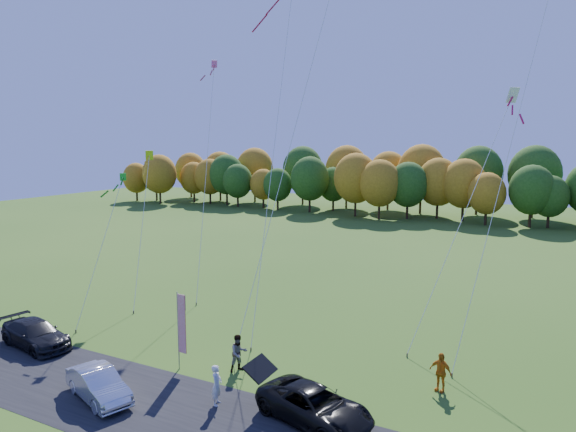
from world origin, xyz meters
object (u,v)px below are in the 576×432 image
at_px(silver_sedan, 98,384).
at_px(person_east, 440,372).
at_px(black_suv, 315,405).
at_px(feather_flag, 181,323).

xyz_separation_m(silver_sedan, person_east, (13.08, 7.64, 0.23)).
height_order(black_suv, feather_flag, feather_flag).
xyz_separation_m(black_suv, silver_sedan, (-9.14, -2.67, -0.03)).
height_order(silver_sedan, feather_flag, feather_flag).
height_order(black_suv, silver_sedan, black_suv).
bearing_deg(person_east, feather_flag, -147.40).
height_order(person_east, feather_flag, feather_flag).
bearing_deg(silver_sedan, black_suv, -54.16).
bearing_deg(silver_sedan, person_east, -40.14).
bearing_deg(feather_flag, black_suv, -9.65).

